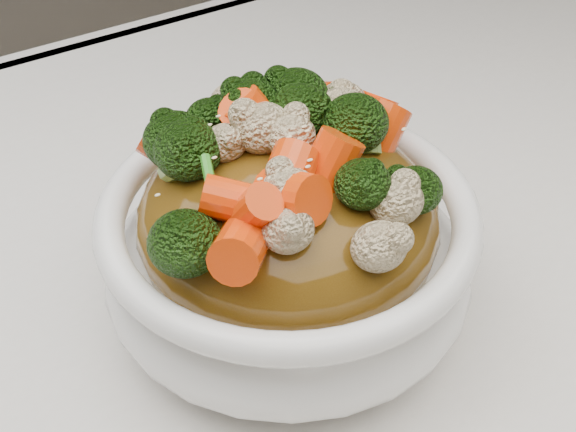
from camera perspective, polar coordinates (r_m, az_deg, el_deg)
tablecloth at (r=0.48m, az=-0.39°, el=-12.93°), size 1.20×0.80×0.04m
bowl at (r=0.47m, az=0.00°, el=-2.75°), size 0.21×0.21×0.08m
sauce_base at (r=0.45m, az=0.00°, el=-0.26°), size 0.17×0.17×0.09m
carrots at (r=0.42m, az=0.00°, el=5.66°), size 0.17×0.17×0.05m
broccoli at (r=0.42m, az=0.00°, el=5.56°), size 0.17×0.17×0.04m
cauliflower at (r=0.42m, az=0.00°, el=5.35°), size 0.17×0.17×0.03m
scallions at (r=0.42m, az=0.00°, el=5.76°), size 0.13×0.13×0.02m
sesame_seeds at (r=0.42m, az=0.00°, el=5.76°), size 0.15×0.15×0.01m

